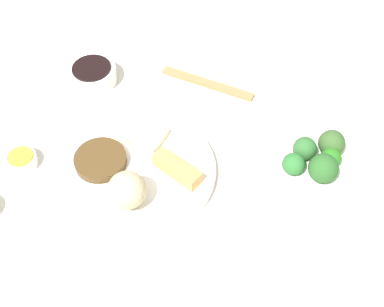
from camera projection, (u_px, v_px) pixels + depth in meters
tabletop at (146, 156)px, 0.96m from camera, size 2.20×2.20×0.02m
main_plate at (139, 171)px, 0.92m from camera, size 0.28×0.28×0.02m
rice_scoop at (127, 190)px, 0.84m from camera, size 0.07×0.07×0.07m
spring_roll at (177, 169)px, 0.89m from camera, size 0.08×0.10×0.03m
crab_rangoon_wonton at (147, 136)px, 0.95m from camera, size 0.08×0.08×0.01m
stir_fry_heap at (100, 160)px, 0.91m from camera, size 0.10×0.10×0.02m
broccoli_plate at (310, 162)px, 0.93m from camera, size 0.20×0.20×0.01m
broccoli_floret_0 at (305, 149)px, 0.91m from camera, size 0.05×0.05×0.05m
broccoli_floret_1 at (323, 168)px, 0.88m from camera, size 0.05×0.05×0.05m
broccoli_floret_2 at (332, 143)px, 0.92m from camera, size 0.05×0.05×0.05m
broccoli_floret_3 at (293, 164)px, 0.89m from camera, size 0.04×0.04×0.04m
broccoli_floret_5 at (331, 160)px, 0.90m from camera, size 0.04×0.04×0.04m
soy_sauce_bowl at (93, 75)px, 1.06m from camera, size 0.10×0.10×0.04m
soy_sauce_bowl_liquid at (91, 68)px, 1.05m from camera, size 0.08×0.08×0.00m
sauce_ramekin_hot_mustard at (22, 161)px, 0.93m from camera, size 0.06×0.06×0.02m
sauce_ramekin_hot_mustard_liquid at (20, 156)px, 0.92m from camera, size 0.05×0.05×0.00m
chopsticks_pair at (207, 83)px, 1.07m from camera, size 0.09×0.21×0.01m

